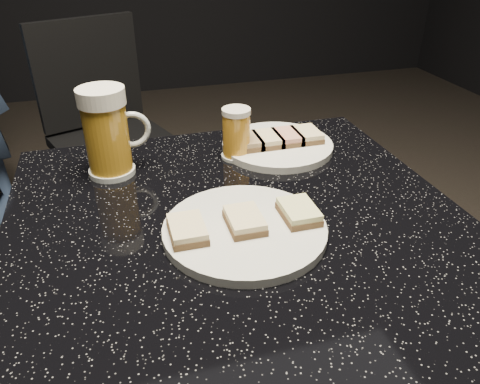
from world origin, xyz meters
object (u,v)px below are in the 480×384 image
(plate_small, at_px, (277,146))
(chair, at_px, (107,127))
(beer_mug, at_px, (108,132))
(beer_tumbler, at_px, (236,134))
(table, at_px, (240,333))
(plate_large, at_px, (245,230))

(plate_small, distance_m, chair, 0.95)
(plate_small, distance_m, beer_mug, 0.33)
(plate_small, relative_size, beer_mug, 1.39)
(beer_tumbler, bearing_deg, table, -104.08)
(beer_mug, xyz_separation_m, beer_tumbler, (0.23, 0.00, -0.03))
(beer_tumbler, bearing_deg, plate_large, -102.83)
(table, distance_m, beer_mug, 0.42)
(chair, bearing_deg, beer_mug, -88.92)
(table, relative_size, beer_tumbler, 7.65)
(plate_small, height_order, table, plate_small)
(plate_large, height_order, table, plate_large)
(beer_mug, bearing_deg, plate_small, 2.73)
(plate_large, xyz_separation_m, beer_mug, (-0.17, 0.25, 0.07))
(plate_small, xyz_separation_m, beer_tumbler, (-0.09, -0.01, 0.04))
(plate_large, height_order, chair, chair)
(plate_large, distance_m, beer_tumbler, 0.26)
(beer_tumbler, bearing_deg, plate_small, 8.72)
(plate_small, bearing_deg, beer_mug, -177.27)
(beer_tumbler, distance_m, chair, 0.94)
(plate_large, distance_m, chair, 1.15)
(chair, bearing_deg, table, -79.74)
(beer_mug, bearing_deg, beer_tumbler, 0.42)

